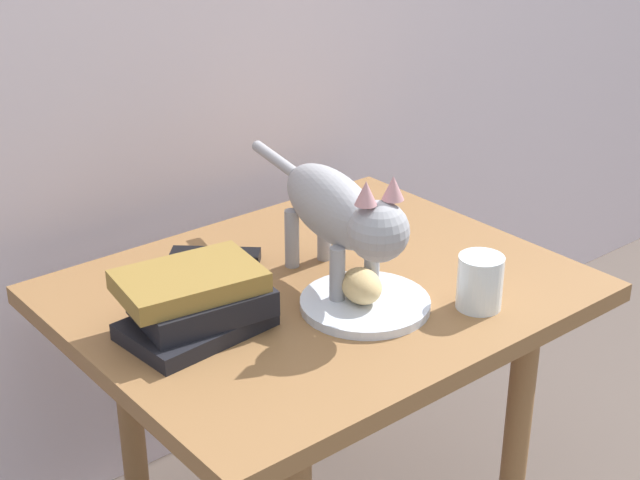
{
  "coord_description": "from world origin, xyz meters",
  "views": [
    {
      "loc": [
        -0.85,
        -1.03,
        1.24
      ],
      "look_at": [
        0.0,
        0.0,
        0.62
      ],
      "focal_mm": 52.81,
      "sensor_mm": 36.0,
      "label": 1
    }
  ],
  "objects_px": {
    "bread_roll": "(361,286)",
    "candle_jar": "(480,285)",
    "book_stack": "(196,302)",
    "tv_remote": "(215,257)",
    "plate": "(365,304)",
    "cat": "(338,211)",
    "side_table": "(320,325)"
  },
  "relations": [
    {
      "from": "candle_jar",
      "to": "tv_remote",
      "type": "distance_m",
      "value": 0.45
    },
    {
      "from": "book_stack",
      "to": "tv_remote",
      "type": "height_order",
      "value": "book_stack"
    },
    {
      "from": "tv_remote",
      "to": "cat",
      "type": "bearing_deg",
      "value": -21.47
    },
    {
      "from": "plate",
      "to": "bread_roll",
      "type": "bearing_deg",
      "value": 162.08
    },
    {
      "from": "bread_roll",
      "to": "book_stack",
      "type": "height_order",
      "value": "book_stack"
    },
    {
      "from": "plate",
      "to": "candle_jar",
      "type": "bearing_deg",
      "value": -38.41
    },
    {
      "from": "cat",
      "to": "book_stack",
      "type": "bearing_deg",
      "value": 173.19
    },
    {
      "from": "plate",
      "to": "cat",
      "type": "height_order",
      "value": "cat"
    },
    {
      "from": "cat",
      "to": "candle_jar",
      "type": "bearing_deg",
      "value": -55.58
    },
    {
      "from": "side_table",
      "to": "tv_remote",
      "type": "relative_size",
      "value": 5.21
    },
    {
      "from": "book_stack",
      "to": "plate",
      "type": "bearing_deg",
      "value": -24.22
    },
    {
      "from": "bread_roll",
      "to": "candle_jar",
      "type": "distance_m",
      "value": 0.18
    },
    {
      "from": "cat",
      "to": "side_table",
      "type": "bearing_deg",
      "value": 122.83
    },
    {
      "from": "book_stack",
      "to": "tv_remote",
      "type": "distance_m",
      "value": 0.23
    },
    {
      "from": "candle_jar",
      "to": "tv_remote",
      "type": "xyz_separation_m",
      "value": [
        -0.22,
        0.39,
        -0.03
      ]
    },
    {
      "from": "side_table",
      "to": "tv_remote",
      "type": "bearing_deg",
      "value": 115.11
    },
    {
      "from": "side_table",
      "to": "bread_roll",
      "type": "xyz_separation_m",
      "value": [
        -0.0,
        -0.1,
        0.11
      ]
    },
    {
      "from": "candle_jar",
      "to": "side_table",
      "type": "bearing_deg",
      "value": 124.23
    },
    {
      "from": "candle_jar",
      "to": "bread_roll",
      "type": "bearing_deg",
      "value": 142.36
    },
    {
      "from": "side_table",
      "to": "book_stack",
      "type": "distance_m",
      "value": 0.26
    },
    {
      "from": "bread_roll",
      "to": "cat",
      "type": "distance_m",
      "value": 0.12
    },
    {
      "from": "side_table",
      "to": "cat",
      "type": "relative_size",
      "value": 1.66
    },
    {
      "from": "plate",
      "to": "tv_remote",
      "type": "height_order",
      "value": "tv_remote"
    },
    {
      "from": "candle_jar",
      "to": "book_stack",
      "type": "bearing_deg",
      "value": 150.07
    },
    {
      "from": "plate",
      "to": "bread_roll",
      "type": "relative_size",
      "value": 2.5
    },
    {
      "from": "plate",
      "to": "cat",
      "type": "relative_size",
      "value": 0.42
    },
    {
      "from": "side_table",
      "to": "plate",
      "type": "relative_size",
      "value": 3.91
    },
    {
      "from": "bread_roll",
      "to": "candle_jar",
      "type": "xyz_separation_m",
      "value": [
        0.14,
        -0.11,
        -0.0
      ]
    },
    {
      "from": "candle_jar",
      "to": "cat",
      "type": "bearing_deg",
      "value": 124.42
    },
    {
      "from": "candle_jar",
      "to": "plate",
      "type": "bearing_deg",
      "value": 141.59
    },
    {
      "from": "bread_roll",
      "to": "book_stack",
      "type": "xyz_separation_m",
      "value": [
        -0.23,
        0.1,
        0.01
      ]
    },
    {
      "from": "bread_roll",
      "to": "tv_remote",
      "type": "xyz_separation_m",
      "value": [
        -0.08,
        0.28,
        -0.03
      ]
    }
  ]
}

